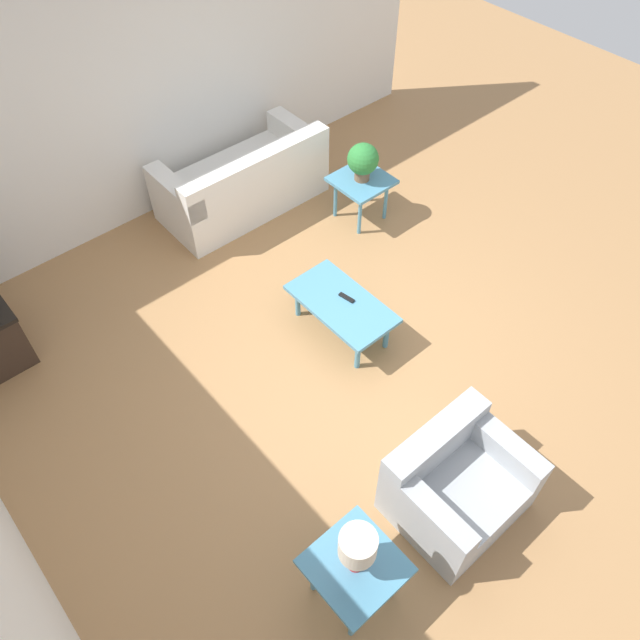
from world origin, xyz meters
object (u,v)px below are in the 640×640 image
object	(u,v)px
table_lamp	(358,548)
coffee_table	(342,306)
potted_plant	(363,160)
side_table_lamp	(355,569)
side_table_plant	(361,184)
armchair	(455,484)
sofa	(244,183)

from	to	relation	value
table_lamp	coffee_table	bearing A→B (deg)	-40.25
coffee_table	potted_plant	xyz separation A→B (m)	(1.09, -1.28, 0.41)
side_table_lamp	potted_plant	distance (m)	4.08
coffee_table	side_table_plant	size ratio (longest dim) A/B	1.78
side_table_plant	armchair	bearing A→B (deg)	148.30
coffee_table	potted_plant	bearing A→B (deg)	-49.51
side_table_lamp	potted_plant	xyz separation A→B (m)	(2.93, -2.83, 0.31)
coffee_table	table_lamp	world-z (taller)	table_lamp
side_table_lamp	sofa	bearing A→B (deg)	-26.78
sofa	table_lamp	bearing A→B (deg)	63.66
potted_plant	table_lamp	distance (m)	4.07
side_table_lamp	table_lamp	size ratio (longest dim) A/B	1.34
sofa	side_table_plant	world-z (taller)	sofa
sofa	armchair	bearing A→B (deg)	76.74
coffee_table	side_table_lamp	world-z (taller)	side_table_lamp
armchair	coffee_table	bearing A→B (deg)	74.37
sofa	side_table_lamp	bearing A→B (deg)	63.66
side_table_plant	side_table_lamp	world-z (taller)	same
side_table_plant	table_lamp	distance (m)	4.09
sofa	side_table_plant	bearing A→B (deg)	130.99
armchair	potted_plant	size ratio (longest dim) A/B	2.26
potted_plant	table_lamp	bearing A→B (deg)	135.93
sofa	table_lamp	distance (m)	4.42
coffee_table	potted_plant	distance (m)	1.73
sofa	potted_plant	bearing A→B (deg)	130.99
coffee_table	potted_plant	world-z (taller)	potted_plant
side_table_lamp	potted_plant	bearing A→B (deg)	-44.07
coffee_table	side_table_lamp	xyz separation A→B (m)	(-1.83, 1.55, 0.10)
armchair	sofa	bearing A→B (deg)	76.72
side_table_lamp	side_table_plant	bearing A→B (deg)	-44.07
armchair	side_table_plant	bearing A→B (deg)	58.73
armchair	potted_plant	xyz separation A→B (m)	(2.93, -1.81, 0.46)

